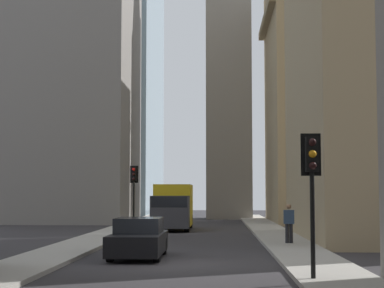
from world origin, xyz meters
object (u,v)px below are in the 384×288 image
Objects in this scene: sedan_black at (138,239)px; traffic_light_midblock at (134,182)px; pedestrian at (289,222)px; traffic_light_foreground at (312,171)px; delivery_truck at (173,207)px.

sedan_black is 1.10× the size of traffic_light_midblock.
traffic_light_midblock is 2.33× the size of pedestrian.
traffic_light_foreground is 0.94× the size of traffic_light_midblock.
traffic_light_foreground is at bearing -140.79° from sedan_black.
pedestrian is at bearing -47.94° from sedan_black.
sedan_black is at bearing -180.00° from delivery_truck.
traffic_light_midblock is at bearing 7.96° from sedan_black.
traffic_light_foreground is at bearing -167.75° from delivery_truck.
traffic_light_foreground is 11.90m from pedestrian.
pedestrian is at bearing -154.49° from delivery_truck.
sedan_black is 8.57m from traffic_light_foreground.
traffic_light_foreground is 2.19× the size of pedestrian.
pedestrian is at bearing -146.75° from traffic_light_midblock.
traffic_light_midblock reaches higher than traffic_light_foreground.
delivery_truck is at bearing 0.00° from sedan_black.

